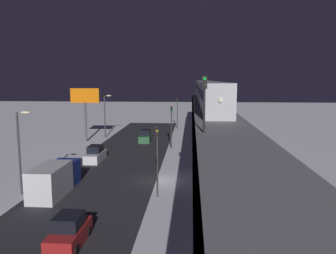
{
  "coord_description": "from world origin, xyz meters",
  "views": [
    {
      "loc": [
        -3.66,
        33.44,
        10.42
      ],
      "look_at": [
        0.04,
        -19.64,
        2.8
      ],
      "focal_mm": 35.95,
      "sensor_mm": 36.0,
      "label": 1
    }
  ],
  "objects_px": {
    "traffic_light_far": "(177,109)",
    "rail_signal": "(204,94)",
    "traffic_light_mid": "(171,121)",
    "subway_train": "(207,91)",
    "commercial_billboard": "(85,101)",
    "sedan_green": "(146,137)",
    "traffic_light_near": "(157,151)",
    "sedan_white": "(95,155)",
    "sedan_red": "(69,233)",
    "box_truck": "(55,179)"
  },
  "relations": [
    {
      "from": "sedan_red",
      "to": "traffic_light_far",
      "type": "bearing_deg",
      "value": 84.73
    },
    {
      "from": "traffic_light_mid",
      "to": "rail_signal",
      "type": "bearing_deg",
      "value": 98.39
    },
    {
      "from": "box_truck",
      "to": "traffic_light_mid",
      "type": "height_order",
      "value": "traffic_light_mid"
    },
    {
      "from": "sedan_red",
      "to": "rail_signal",
      "type": "bearing_deg",
      "value": 25.09
    },
    {
      "from": "traffic_light_near",
      "to": "traffic_light_far",
      "type": "distance_m",
      "value": 41.86
    },
    {
      "from": "rail_signal",
      "to": "sedan_red",
      "type": "distance_m",
      "value": 12.75
    },
    {
      "from": "sedan_red",
      "to": "subway_train",
      "type": "bearing_deg",
      "value": 75.07
    },
    {
      "from": "sedan_red",
      "to": "commercial_billboard",
      "type": "bearing_deg",
      "value": 105.89
    },
    {
      "from": "traffic_light_near",
      "to": "commercial_billboard",
      "type": "xyz_separation_m",
      "value": [
        14.68,
        -25.96,
        2.63
      ]
    },
    {
      "from": "subway_train",
      "to": "box_truck",
      "type": "height_order",
      "value": "subway_train"
    },
    {
      "from": "sedan_white",
      "to": "subway_train",
      "type": "bearing_deg",
      "value": -131.84
    },
    {
      "from": "sedan_white",
      "to": "traffic_light_far",
      "type": "relative_size",
      "value": 0.74
    },
    {
      "from": "traffic_light_mid",
      "to": "traffic_light_near",
      "type": "bearing_deg",
      "value": 90.0
    },
    {
      "from": "subway_train",
      "to": "sedan_red",
      "type": "height_order",
      "value": "subway_train"
    },
    {
      "from": "sedan_red",
      "to": "sedan_white",
      "type": "relative_size",
      "value": 0.86
    },
    {
      "from": "traffic_light_near",
      "to": "commercial_billboard",
      "type": "bearing_deg",
      "value": -60.51
    },
    {
      "from": "traffic_light_near",
      "to": "box_truck",
      "type": "bearing_deg",
      "value": -1.82
    },
    {
      "from": "subway_train",
      "to": "commercial_billboard",
      "type": "relative_size",
      "value": 6.23
    },
    {
      "from": "subway_train",
      "to": "sedan_red",
      "type": "bearing_deg",
      "value": 75.07
    },
    {
      "from": "traffic_light_far",
      "to": "commercial_billboard",
      "type": "height_order",
      "value": "commercial_billboard"
    },
    {
      "from": "sedan_green",
      "to": "commercial_billboard",
      "type": "bearing_deg",
      "value": -176.66
    },
    {
      "from": "rail_signal",
      "to": "traffic_light_mid",
      "type": "xyz_separation_m",
      "value": [
        3.84,
        -26.05,
        -5.17
      ]
    },
    {
      "from": "sedan_green",
      "to": "traffic_light_near",
      "type": "distance_m",
      "value": 27.17
    },
    {
      "from": "rail_signal",
      "to": "traffic_light_far",
      "type": "height_order",
      "value": "rail_signal"
    },
    {
      "from": "sedan_red",
      "to": "traffic_light_near",
      "type": "distance_m",
      "value": 10.81
    },
    {
      "from": "rail_signal",
      "to": "traffic_light_near",
      "type": "height_order",
      "value": "rail_signal"
    },
    {
      "from": "traffic_light_far",
      "to": "traffic_light_mid",
      "type": "bearing_deg",
      "value": 90.0
    },
    {
      "from": "subway_train",
      "to": "traffic_light_mid",
      "type": "xyz_separation_m",
      "value": [
        5.53,
        8.3,
        -4.22
      ]
    },
    {
      "from": "subway_train",
      "to": "sedan_red",
      "type": "distance_m",
      "value": 40.42
    },
    {
      "from": "sedan_green",
      "to": "traffic_light_mid",
      "type": "height_order",
      "value": "traffic_light_mid"
    },
    {
      "from": "subway_train",
      "to": "traffic_light_far",
      "type": "bearing_deg",
      "value": -66.35
    },
    {
      "from": "sedan_green",
      "to": "commercial_billboard",
      "type": "height_order",
      "value": "commercial_billboard"
    },
    {
      "from": "box_truck",
      "to": "traffic_light_far",
      "type": "xyz_separation_m",
      "value": [
        -9.5,
        -41.56,
        2.85
      ]
    },
    {
      "from": "subway_train",
      "to": "rail_signal",
      "type": "xyz_separation_m",
      "value": [
        1.69,
        34.36,
        0.95
      ]
    },
    {
      "from": "subway_train",
      "to": "sedan_white",
      "type": "distance_m",
      "value": 23.5
    },
    {
      "from": "subway_train",
      "to": "traffic_light_near",
      "type": "bearing_deg",
      "value": 79.29
    },
    {
      "from": "subway_train",
      "to": "sedan_green",
      "type": "relative_size",
      "value": 12.43
    },
    {
      "from": "subway_train",
      "to": "sedan_green",
      "type": "distance_m",
      "value": 13.03
    },
    {
      "from": "sedan_red",
      "to": "box_truck",
      "type": "height_order",
      "value": "box_truck"
    },
    {
      "from": "sedan_white",
      "to": "traffic_light_near",
      "type": "distance_m",
      "value": 16.08
    },
    {
      "from": "traffic_light_far",
      "to": "rail_signal",
      "type": "bearing_deg",
      "value": 94.68
    },
    {
      "from": "rail_signal",
      "to": "sedan_red",
      "type": "xyz_separation_m",
      "value": [
        8.54,
        4.0,
        -8.58
      ]
    },
    {
      "from": "traffic_light_far",
      "to": "sedan_green",
      "type": "bearing_deg",
      "value": 72.94
    },
    {
      "from": "traffic_light_mid",
      "to": "subway_train",
      "type": "bearing_deg",
      "value": -123.65
    },
    {
      "from": "traffic_light_far",
      "to": "commercial_billboard",
      "type": "xyz_separation_m",
      "value": [
        14.68,
        15.89,
        2.63
      ]
    },
    {
      "from": "sedan_red",
      "to": "traffic_light_far",
      "type": "distance_m",
      "value": 51.31
    },
    {
      "from": "rail_signal",
      "to": "traffic_light_far",
      "type": "xyz_separation_m",
      "value": [
        3.84,
        -46.98,
        -5.17
      ]
    },
    {
      "from": "traffic_light_far",
      "to": "traffic_light_near",
      "type": "bearing_deg",
      "value": 90.0
    },
    {
      "from": "rail_signal",
      "to": "commercial_billboard",
      "type": "bearing_deg",
      "value": -59.21
    },
    {
      "from": "sedan_white",
      "to": "traffic_light_mid",
      "type": "relative_size",
      "value": 0.74
    }
  ]
}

